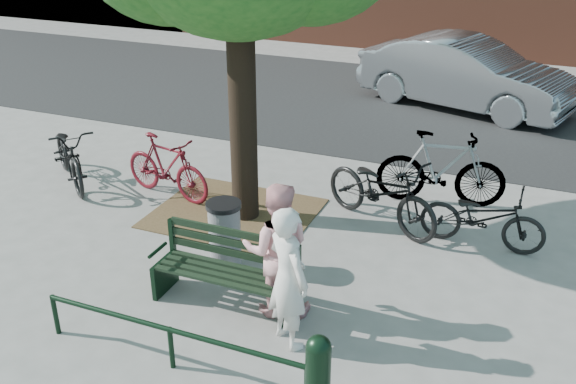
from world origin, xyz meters
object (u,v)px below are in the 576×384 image
at_px(person_left, 288,278).
at_px(bollard, 318,373).
at_px(bicycle_c, 381,191).
at_px(park_bench, 227,268).
at_px(person_right, 277,250).
at_px(litter_bin, 225,235).
at_px(parked_car, 465,74).

bearing_deg(person_left, bollard, 161.20).
bearing_deg(bollard, bicycle_c, 96.61).
distance_m(park_bench, bicycle_c, 2.90).
xyz_separation_m(park_bench, bollard, (1.62, -1.31, 0.00)).
bearing_deg(park_bench, bollard, -39.02).
relative_size(person_right, bicycle_c, 0.80).
xyz_separation_m(person_left, bicycle_c, (0.21, 3.07, -0.28)).
relative_size(park_bench, litter_bin, 1.85).
xyz_separation_m(person_right, bollard, (1.01, -1.38, -0.34)).
height_order(park_bench, parked_car, parked_car).
xyz_separation_m(litter_bin, bicycle_c, (1.56, 1.95, 0.07)).
relative_size(park_bench, person_right, 1.06).
distance_m(park_bench, bollard, 2.09).
height_order(person_left, bicycle_c, person_left).
bearing_deg(bollard, parked_car, 91.18).
bearing_deg(park_bench, parked_car, 81.03).
height_order(park_bench, person_right, person_right).
xyz_separation_m(person_left, parked_car, (0.46, 9.34, -0.04)).
bearing_deg(person_right, bicycle_c, -123.06).
bearing_deg(bicycle_c, bollard, -146.64).
height_order(person_right, parked_car, person_right).
relative_size(bollard, litter_bin, 0.96).
bearing_deg(bollard, litter_bin, 135.07).
height_order(park_bench, person_left, person_left).
height_order(person_left, litter_bin, person_left).
bearing_deg(bicycle_c, park_bench, -176.88).
distance_m(person_left, bicycle_c, 3.09).
xyz_separation_m(park_bench, litter_bin, (-0.40, 0.71, -0.00)).
bearing_deg(bollard, park_bench, 140.98).
bearing_deg(litter_bin, person_left, -39.64).
relative_size(person_left, parked_car, 0.34).
bearing_deg(person_left, litter_bin, -5.18).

